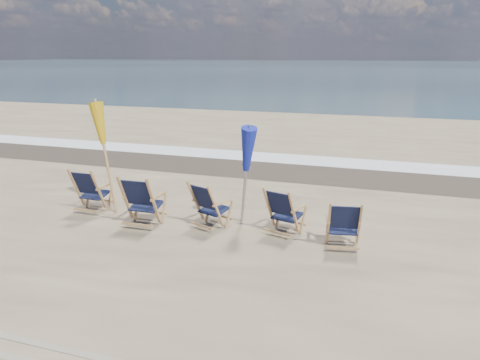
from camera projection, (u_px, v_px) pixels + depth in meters
The scene contains 10 objects.
ocean at pixel (391, 66), 124.20m from camera, with size 400.00×400.00×0.00m, color #37515C.
surf_foam at pixel (302, 160), 14.65m from camera, with size 200.00×1.40×0.01m, color silver.
wet_sand_strip at pixel (291, 171), 13.28m from camera, with size 200.00×2.60×0.00m, color #42362A.
beach_chair_0 at pixel (99, 192), 9.54m from camera, with size 0.62×0.70×0.97m, color black, non-canonical shape.
beach_chair_1 at pixel (153, 203), 8.70m from camera, with size 0.67×0.76×1.05m, color black, non-canonical shape.
beach_chair_2 at pixel (215, 208), 8.58m from camera, with size 0.60×0.67×0.93m, color black, non-canonical shape.
beach_chair_3 at pixel (293, 214), 8.27m from camera, with size 0.59×0.66×0.92m, color black, non-canonical shape.
beach_chair_4 at pixel (359, 226), 7.74m from camera, with size 0.57×0.64×0.89m, color black, non-canonical shape.
umbrella_yellow at pixel (104, 129), 9.41m from camera, with size 0.30×0.30×2.28m.
umbrella_blue at pixel (245, 151), 8.64m from camera, with size 0.30×0.30×1.99m.
Camera 1 is at (2.72, -5.89, 3.20)m, focal length 35.00 mm.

